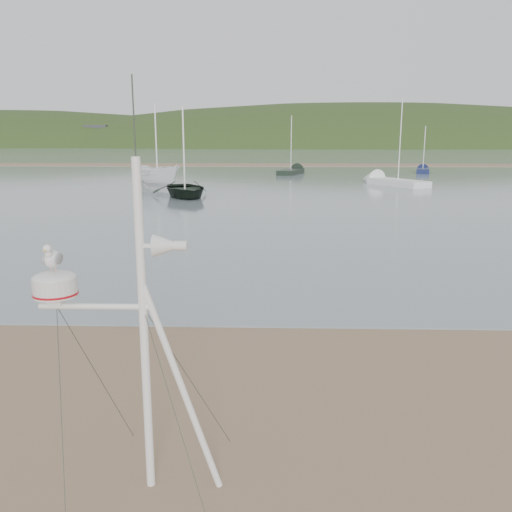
{
  "coord_description": "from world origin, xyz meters",
  "views": [
    {
      "loc": [
        2.82,
        -6.87,
        3.97
      ],
      "look_at": [
        2.58,
        1.0,
        2.23
      ],
      "focal_mm": 38.0,
      "sensor_mm": 36.0,
      "label": 1
    }
  ],
  "objects_px": {
    "boat_dark": "(184,157)",
    "sailboat_blue_far": "(423,170)",
    "sailboat_dark_mid": "(295,171)",
    "boat_white": "(157,156)",
    "mast_rig": "(141,399)",
    "sailboat_white_near": "(382,180)"
  },
  "relations": [
    {
      "from": "sailboat_blue_far",
      "to": "sailboat_dark_mid",
      "type": "xyz_separation_m",
      "value": [
        -14.33,
        -2.1,
        -0.0
      ]
    },
    {
      "from": "sailboat_blue_far",
      "to": "sailboat_white_near",
      "type": "distance_m",
      "value": 16.93
    },
    {
      "from": "boat_dark",
      "to": "sailboat_dark_mid",
      "type": "xyz_separation_m",
      "value": [
        8.26,
        23.99,
        -2.34
      ]
    },
    {
      "from": "sailboat_blue_far",
      "to": "sailboat_dark_mid",
      "type": "relative_size",
      "value": 0.82
    },
    {
      "from": "boat_white",
      "to": "sailboat_blue_far",
      "type": "distance_m",
      "value": 33.06
    },
    {
      "from": "boat_white",
      "to": "sailboat_blue_far",
      "type": "relative_size",
      "value": 0.9
    },
    {
      "from": "mast_rig",
      "to": "boat_dark",
      "type": "xyz_separation_m",
      "value": [
        -4.34,
        30.14,
        1.53
      ]
    },
    {
      "from": "mast_rig",
      "to": "sailboat_dark_mid",
      "type": "height_order",
      "value": "sailboat_dark_mid"
    },
    {
      "from": "sailboat_blue_far",
      "to": "boat_white",
      "type": "bearing_deg",
      "value": -140.56
    },
    {
      "from": "mast_rig",
      "to": "sailboat_blue_far",
      "type": "bearing_deg",
      "value": 72.01
    },
    {
      "from": "boat_white",
      "to": "sailboat_blue_far",
      "type": "height_order",
      "value": "sailboat_blue_far"
    },
    {
      "from": "boat_dark",
      "to": "boat_white",
      "type": "bearing_deg",
      "value": 98.78
    },
    {
      "from": "mast_rig",
      "to": "sailboat_dark_mid",
      "type": "xyz_separation_m",
      "value": [
        3.93,
        54.13,
        -0.8
      ]
    },
    {
      "from": "mast_rig",
      "to": "sailboat_white_near",
      "type": "bearing_deg",
      "value": 75.38
    },
    {
      "from": "sailboat_blue_far",
      "to": "sailboat_dark_mid",
      "type": "height_order",
      "value": "sailboat_dark_mid"
    },
    {
      "from": "sailboat_dark_mid",
      "to": "boat_dark",
      "type": "bearing_deg",
      "value": -109.01
    },
    {
      "from": "mast_rig",
      "to": "boat_dark",
      "type": "bearing_deg",
      "value": 98.19
    },
    {
      "from": "boat_dark",
      "to": "sailboat_white_near",
      "type": "distance_m",
      "value": 18.75
    },
    {
      "from": "boat_dark",
      "to": "sailboat_blue_far",
      "type": "height_order",
      "value": "boat_dark"
    },
    {
      "from": "mast_rig",
      "to": "sailboat_blue_far",
      "type": "relative_size",
      "value": 0.82
    },
    {
      "from": "sailboat_blue_far",
      "to": "sailboat_white_near",
      "type": "bearing_deg",
      "value": -116.46
    },
    {
      "from": "boat_dark",
      "to": "sailboat_white_near",
      "type": "height_order",
      "value": "sailboat_white_near"
    }
  ]
}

